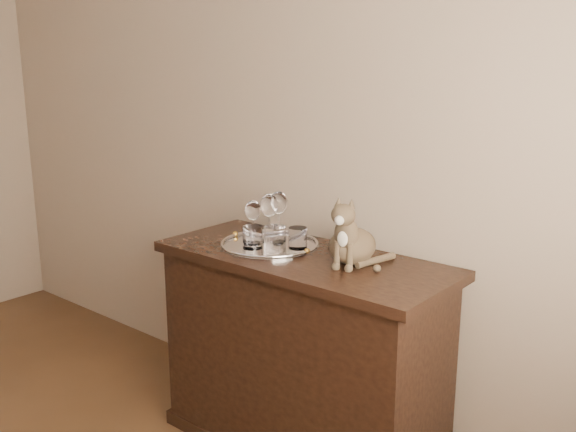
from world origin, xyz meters
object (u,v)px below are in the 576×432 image
at_px(sideboard, 302,355).
at_px(tumbler_a, 275,239).
at_px(wine_glass_b, 279,215).
at_px(cat, 353,228).
at_px(tray, 270,245).
at_px(tumbler_c, 298,238).
at_px(wine_glass_c, 253,221).
at_px(tumbler_b, 253,237).
at_px(wine_glass_d, 269,218).

height_order(sideboard, tumbler_a, tumbler_a).
bearing_deg(wine_glass_b, cat, -8.15).
bearing_deg(tray, tumbler_c, 15.58).
distance_m(tumbler_c, cat, 0.27).
height_order(tumbler_c, cat, cat).
bearing_deg(sideboard, wine_glass_c, -179.05).
bearing_deg(tray, wine_glass_c, -171.73).
height_order(tray, tumbler_a, tumbler_a).
bearing_deg(tumbler_b, cat, 16.43).
relative_size(wine_glass_b, wine_glass_d, 1.01).
relative_size(wine_glass_c, wine_glass_d, 0.88).
distance_m(wine_glass_b, tumbler_b, 0.19).
relative_size(tumbler_b, tumbler_c, 1.07).
distance_m(sideboard, tumbler_c, 0.48).
xyz_separation_m(wine_glass_b, cat, (0.41, -0.06, 0.02)).
xyz_separation_m(wine_glass_b, tumbler_b, (0.01, -0.18, -0.06)).
height_order(tray, tumbler_c, tumbler_c).
bearing_deg(sideboard, wine_glass_d, 168.14).
bearing_deg(wine_glass_b, wine_glass_c, -113.43).
distance_m(tray, tumbler_b, 0.10).
distance_m(tumbler_a, tumbler_b, 0.10).
distance_m(sideboard, wine_glass_c, 0.58).
bearing_deg(tumbler_b, wine_glass_c, 131.78).
height_order(sideboard, wine_glass_b, wine_glass_b).
height_order(wine_glass_b, wine_glass_d, wine_glass_b).
bearing_deg(tumbler_c, tumbler_b, -140.68).
xyz_separation_m(tray, wine_glass_b, (-0.03, 0.10, 0.11)).
relative_size(wine_glass_d, tumbler_b, 2.22).
height_order(wine_glass_c, tumbler_c, wine_glass_c).
xyz_separation_m(sideboard, cat, (0.20, 0.04, 0.56)).
distance_m(tray, wine_glass_c, 0.12).
distance_m(wine_glass_c, cat, 0.47).
relative_size(sideboard, tumbler_c, 14.15).
xyz_separation_m(tumbler_a, tumbler_c, (0.05, 0.08, -0.01)).
xyz_separation_m(wine_glass_b, tumbler_a, (0.11, -0.15, -0.05)).
height_order(sideboard, tray, tray).
bearing_deg(tray, wine_glass_d, 131.96).
xyz_separation_m(sideboard, tray, (-0.18, 0.01, 0.43)).
bearing_deg(cat, tray, 172.01).
relative_size(tray, cat, 1.50).
bearing_deg(tumbler_a, sideboard, 22.22).
bearing_deg(tumbler_c, cat, 0.74).
xyz_separation_m(sideboard, wine_glass_d, (-0.21, 0.04, 0.53)).
xyz_separation_m(wine_glass_d, tumbler_c, (0.16, -0.00, -0.06)).
bearing_deg(sideboard, tumbler_a, -157.78).
relative_size(tray, tumbler_b, 4.42).
bearing_deg(tumbler_c, wine_glass_b, 157.90).
bearing_deg(tray, tumbler_a, -34.73).
xyz_separation_m(sideboard, wine_glass_c, (-0.26, -0.00, 0.52)).
bearing_deg(wine_glass_c, sideboard, 0.95).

